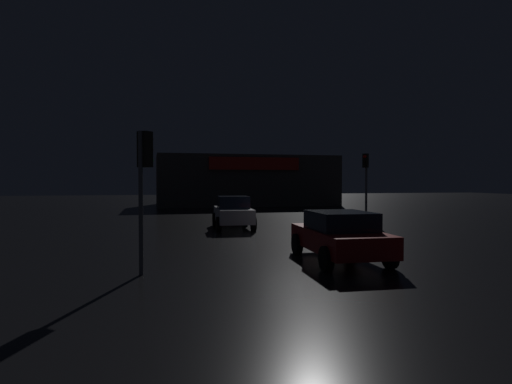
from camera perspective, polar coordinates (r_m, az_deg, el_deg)
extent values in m
plane|color=black|center=(18.64, 4.90, -5.95)|extent=(120.00, 120.00, 0.00)
cube|color=#4C4742|center=(43.38, -1.43, 1.51)|extent=(17.51, 7.93, 4.90)
cube|color=red|center=(39.41, -0.16, 3.81)|extent=(8.46, 0.24, 1.16)
cylinder|color=#595B60|center=(27.18, 14.45, 0.65)|extent=(0.14, 0.14, 4.09)
cube|color=black|center=(27.06, 14.36, 4.07)|extent=(0.41, 0.41, 0.86)
sphere|color=red|center=(26.92, 14.25, 4.63)|extent=(0.20, 0.20, 0.20)
sphere|color=black|center=(26.91, 14.25, 4.08)|extent=(0.20, 0.20, 0.20)
sphere|color=black|center=(26.90, 14.25, 3.54)|extent=(0.20, 0.20, 0.20)
cylinder|color=#595B60|center=(11.29, -15.08, -1.45)|extent=(0.11, 0.11, 3.67)
cube|color=black|center=(11.41, -14.55, 5.51)|extent=(0.41, 0.41, 0.92)
sphere|color=black|center=(11.55, -13.99, 6.83)|extent=(0.20, 0.20, 0.20)
sphere|color=black|center=(11.52, -13.98, 5.47)|extent=(0.20, 0.20, 0.20)
sphere|color=#19D13F|center=(11.51, -13.97, 4.10)|extent=(0.20, 0.20, 0.20)
cube|color=#B7B7BF|center=(21.77, -3.08, -3.03)|extent=(1.95, 4.15, 0.69)
cube|color=black|center=(21.63, -3.05, -1.35)|extent=(1.61, 1.75, 0.60)
cylinder|color=black|center=(23.04, -5.52, -3.64)|extent=(0.27, 0.73, 0.71)
cylinder|color=black|center=(23.22, -1.41, -3.60)|extent=(0.27, 0.73, 0.71)
cylinder|color=black|center=(20.40, -4.97, -4.30)|extent=(0.27, 0.73, 0.71)
cylinder|color=black|center=(20.60, -0.34, -4.24)|extent=(0.27, 0.73, 0.71)
cube|color=#A51414|center=(13.19, 11.03, -6.22)|extent=(2.04, 4.23, 0.61)
cube|color=black|center=(13.06, 11.17, -3.75)|extent=(1.75, 2.14, 0.54)
cylinder|color=black|center=(14.21, 5.48, -6.89)|extent=(0.25, 0.69, 0.68)
cylinder|color=black|center=(14.83, 12.36, -6.57)|extent=(0.25, 0.69, 0.68)
cylinder|color=black|center=(11.65, 9.33, -8.75)|extent=(0.25, 0.69, 0.68)
cylinder|color=black|center=(12.40, 17.41, -8.18)|extent=(0.25, 0.69, 0.68)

